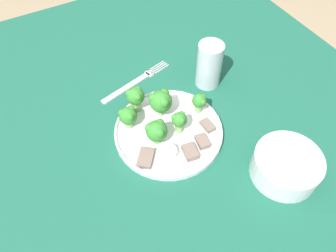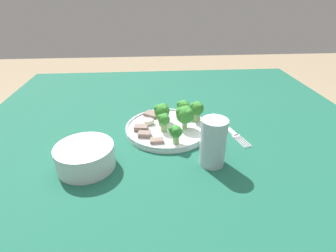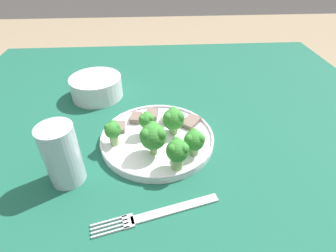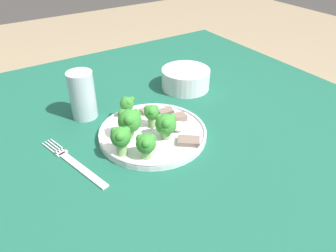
% 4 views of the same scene
% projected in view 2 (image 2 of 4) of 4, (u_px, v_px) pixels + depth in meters
% --- Properties ---
extents(table, '(1.22, 1.17, 0.75)m').
position_uv_depth(table, '(172.00, 151.00, 0.85)').
color(table, '#195642').
rests_on(table, ground_plane).
extents(dinner_plate, '(0.25, 0.25, 0.02)m').
position_uv_depth(dinner_plate, '(167.00, 128.00, 0.78)').
color(dinner_plate, white).
rests_on(dinner_plate, table).
extents(fork, '(0.07, 0.21, 0.00)m').
position_uv_depth(fork, '(228.00, 129.00, 0.79)').
color(fork, silver).
rests_on(fork, table).
extents(cream_bowl, '(0.14, 0.14, 0.06)m').
position_uv_depth(cream_bowl, '(85.00, 157.00, 0.62)').
color(cream_bowl, silver).
rests_on(cream_bowl, table).
extents(drinking_glass, '(0.06, 0.06, 0.12)m').
position_uv_depth(drinking_glass, '(213.00, 145.00, 0.62)').
color(drinking_glass, '#B2C1CC').
rests_on(drinking_glass, table).
extents(broccoli_floret_near_rim_left, '(0.03, 0.03, 0.05)m').
position_uv_depth(broccoli_floret_near_rim_left, '(175.00, 132.00, 0.68)').
color(broccoli_floret_near_rim_left, '#7FA866').
rests_on(broccoli_floret_near_rim_left, dinner_plate).
extents(broccoli_floret_center_left, '(0.05, 0.05, 0.06)m').
position_uv_depth(broccoli_floret_center_left, '(162.00, 111.00, 0.79)').
color(broccoli_floret_center_left, '#7FA866').
rests_on(broccoli_floret_center_left, dinner_plate).
extents(broccoli_floret_back_left, '(0.05, 0.05, 0.07)m').
position_uv_depth(broccoli_floret_back_left, '(185.00, 114.00, 0.75)').
color(broccoli_floret_back_left, '#7FA866').
rests_on(broccoli_floret_back_left, dinner_plate).
extents(broccoli_floret_front_left, '(0.03, 0.03, 0.05)m').
position_uv_depth(broccoli_floret_front_left, '(164.00, 120.00, 0.74)').
color(broccoli_floret_front_left, '#7FA866').
rests_on(broccoli_floret_front_left, dinner_plate).
extents(broccoli_floret_center_back, '(0.04, 0.04, 0.06)m').
position_uv_depth(broccoli_floret_center_back, '(197.00, 109.00, 0.80)').
color(broccoli_floret_center_back, '#7FA866').
rests_on(broccoli_floret_center_back, dinner_plate).
extents(broccoli_floret_mid_cluster, '(0.04, 0.04, 0.05)m').
position_uv_depth(broccoli_floret_mid_cluster, '(183.00, 107.00, 0.83)').
color(broccoli_floret_mid_cluster, '#7FA866').
rests_on(broccoli_floret_mid_cluster, dinner_plate).
extents(meat_slice_front_slice, '(0.04, 0.03, 0.01)m').
position_uv_depth(meat_slice_front_slice, '(141.00, 128.00, 0.76)').
color(meat_slice_front_slice, '#756056').
rests_on(meat_slice_front_slice, dinner_plate).
extents(meat_slice_middle_slice, '(0.04, 0.02, 0.01)m').
position_uv_depth(meat_slice_middle_slice, '(157.00, 141.00, 0.70)').
color(meat_slice_middle_slice, '#756056').
rests_on(meat_slice_middle_slice, dinner_plate).
extents(meat_slice_rear_slice, '(0.06, 0.05, 0.01)m').
position_uv_depth(meat_slice_rear_slice, '(152.00, 114.00, 0.84)').
color(meat_slice_rear_slice, '#756056').
rests_on(meat_slice_rear_slice, dinner_plate).
extents(meat_slice_edge_slice, '(0.04, 0.03, 0.01)m').
position_uv_depth(meat_slice_edge_slice, '(145.00, 134.00, 0.73)').
color(meat_slice_edge_slice, '#756056').
rests_on(meat_slice_edge_slice, dinner_plate).
extents(sauce_dollop, '(0.03, 0.03, 0.02)m').
position_uv_depth(sauce_dollop, '(149.00, 121.00, 0.79)').
color(sauce_dollop, silver).
rests_on(sauce_dollop, dinner_plate).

